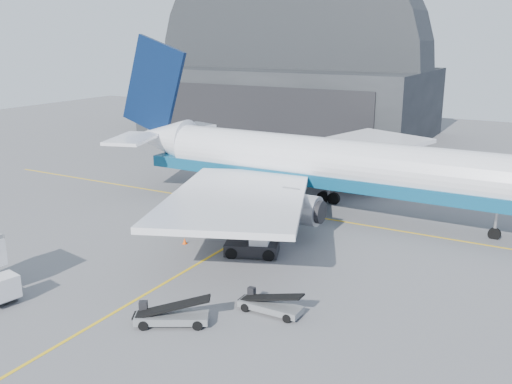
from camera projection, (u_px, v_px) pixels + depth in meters
The scene contains 8 objects.
ground at pixel (166, 283), 42.25m from camera, with size 200.00×200.00×0.00m, color #565659.
taxi_lines at pixel (251, 233), 52.88m from camera, with size 80.00×42.12×0.02m.
hangar at pixel (289, 81), 104.66m from camera, with size 50.00×28.30×28.00m.
airliner at pixel (317, 164), 58.27m from camera, with size 51.22×49.67×17.97m.
pushback_tug at pixel (254, 246), 47.44m from camera, with size 4.96×3.86×2.03m.
belt_loader_a at pixel (171, 316), 36.01m from camera, with size 4.79×3.65×1.88m.
belt_loader_b at pixel (270, 305), 37.56m from camera, with size 4.52×1.61×1.72m.
traffic_cone at pixel (185, 241), 50.02m from camera, with size 0.37×0.37×0.54m.
Camera 1 is at (25.00, -30.61, 17.69)m, focal length 40.00 mm.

